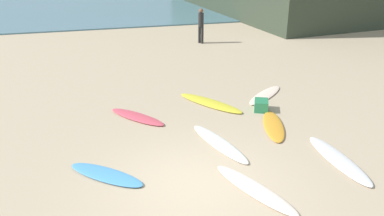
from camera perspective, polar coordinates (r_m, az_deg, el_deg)
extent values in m
plane|color=tan|center=(8.88, 0.45, -11.15)|extent=(120.00, 120.00, 0.00)
ellipsoid|color=#D74B5D|center=(12.15, -7.97, -1.28)|extent=(1.71, 1.95, 0.09)
ellipsoid|color=yellow|center=(13.08, 2.64, 0.74)|extent=(1.90, 2.48, 0.09)
ellipsoid|color=silver|center=(8.81, 9.07, -11.53)|extent=(1.36, 2.39, 0.07)
ellipsoid|color=#4997D8|center=(9.39, -12.36, -9.42)|extent=(1.85, 1.76, 0.08)
ellipsoid|color=white|center=(10.52, 3.95, -5.11)|extent=(1.10, 2.53, 0.08)
ellipsoid|color=#F5DDC7|center=(14.02, 10.56, 1.88)|extent=(2.03, 1.83, 0.06)
ellipsoid|color=gold|center=(11.71, 11.73, -2.53)|extent=(1.22, 2.19, 0.08)
ellipsoid|color=white|center=(10.40, 20.45, -7.00)|extent=(0.57, 2.50, 0.08)
cylinder|color=black|center=(21.10, 1.49, 10.49)|extent=(0.14, 0.14, 0.86)
cylinder|color=black|center=(21.23, 1.09, 10.58)|extent=(0.14, 0.14, 0.86)
cylinder|color=black|center=(21.01, 1.31, 12.64)|extent=(0.38, 0.38, 0.72)
sphere|color=brown|center=(20.93, 1.32, 13.93)|extent=(0.23, 0.23, 0.23)
cube|color=#287F51|center=(12.74, 10.01, 0.39)|extent=(0.62, 0.69, 0.34)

